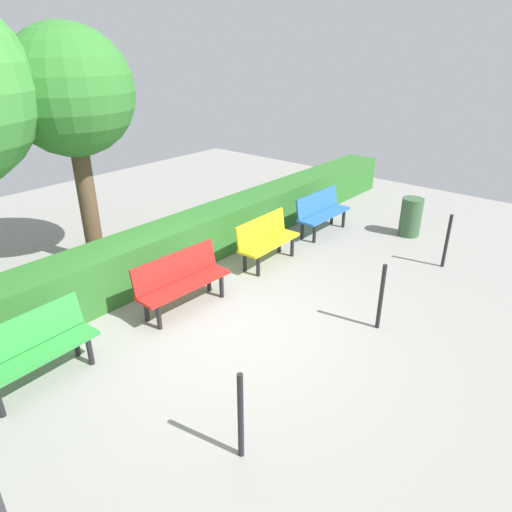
{
  "coord_description": "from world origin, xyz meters",
  "views": [
    {
      "loc": [
        3.91,
        3.93,
        3.7
      ],
      "look_at": [
        -1.26,
        -0.42,
        0.55
      ],
      "focal_mm": 32.07,
      "sensor_mm": 36.0,
      "label": 1
    }
  ],
  "objects_px": {
    "bench_blue": "(321,211)",
    "bench_green": "(33,348)",
    "trash_bin": "(411,217)",
    "bench_yellow": "(266,239)",
    "tree_near": "(70,94)",
    "bench_red": "(181,279)"
  },
  "relations": [
    {
      "from": "tree_near",
      "to": "trash_bin",
      "type": "height_order",
      "value": "tree_near"
    },
    {
      "from": "bench_green",
      "to": "trash_bin",
      "type": "xyz_separation_m",
      "value": [
        -7.31,
        1.49,
        -0.08
      ]
    },
    {
      "from": "bench_red",
      "to": "tree_near",
      "type": "relative_size",
      "value": 0.38
    },
    {
      "from": "bench_green",
      "to": "tree_near",
      "type": "xyz_separation_m",
      "value": [
        -2.28,
        -2.37,
        2.49
      ]
    },
    {
      "from": "bench_blue",
      "to": "bench_red",
      "type": "height_order",
      "value": "same"
    },
    {
      "from": "bench_blue",
      "to": "bench_yellow",
      "type": "distance_m",
      "value": 1.93
    },
    {
      "from": "bench_blue",
      "to": "trash_bin",
      "type": "distance_m",
      "value": 1.86
    },
    {
      "from": "bench_red",
      "to": "trash_bin",
      "type": "distance_m",
      "value": 5.26
    },
    {
      "from": "bench_blue",
      "to": "trash_bin",
      "type": "xyz_separation_m",
      "value": [
        -1.07,
        1.53,
        -0.08
      ]
    },
    {
      "from": "tree_near",
      "to": "trash_bin",
      "type": "distance_m",
      "value": 6.84
    },
    {
      "from": "bench_red",
      "to": "tree_near",
      "type": "bearing_deg",
      "value": -88.28
    },
    {
      "from": "bench_yellow",
      "to": "bench_red",
      "type": "xyz_separation_m",
      "value": [
        2.06,
        0.01,
        0.0
      ]
    },
    {
      "from": "bench_yellow",
      "to": "tree_near",
      "type": "height_order",
      "value": "tree_near"
    },
    {
      "from": "bench_red",
      "to": "bench_green",
      "type": "distance_m",
      "value": 2.26
    },
    {
      "from": "bench_yellow",
      "to": "bench_green",
      "type": "bearing_deg",
      "value": -2.11
    },
    {
      "from": "trash_bin",
      "to": "tree_near",
      "type": "bearing_deg",
      "value": -37.52
    },
    {
      "from": "trash_bin",
      "to": "bench_green",
      "type": "bearing_deg",
      "value": -11.54
    },
    {
      "from": "bench_blue",
      "to": "bench_red",
      "type": "distance_m",
      "value": 3.98
    },
    {
      "from": "bench_blue",
      "to": "bench_green",
      "type": "distance_m",
      "value": 6.24
    },
    {
      "from": "bench_yellow",
      "to": "tree_near",
      "type": "bearing_deg",
      "value": -51.46
    },
    {
      "from": "bench_red",
      "to": "bench_green",
      "type": "height_order",
      "value": "same"
    },
    {
      "from": "bench_yellow",
      "to": "bench_red",
      "type": "height_order",
      "value": "same"
    }
  ]
}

